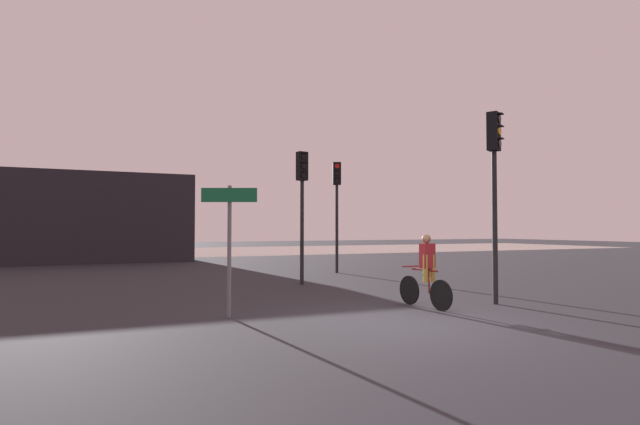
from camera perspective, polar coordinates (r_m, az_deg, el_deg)
ground_plane at (r=9.45m, az=9.60°, el=-12.48°), size 120.00×120.00×0.00m
water_strip at (r=39.20m, az=-16.13°, el=-4.35°), size 80.00×16.00×0.01m
distant_building at (r=28.91m, az=-27.68°, el=-0.54°), size 13.09×4.00×4.62m
traffic_light_near_right at (r=12.37m, az=19.30°, el=4.55°), size 0.40×0.42×4.47m
traffic_light_far_right at (r=19.87m, az=1.93°, el=1.92°), size 0.38×0.40×4.40m
traffic_light_center at (r=15.64m, az=-2.06°, el=2.38°), size 0.35×0.37×4.16m
direction_sign_post at (r=10.00m, az=-10.33°, el=-2.12°), size 1.02×0.46×2.60m
cyclist at (r=11.31m, az=12.05°, el=-6.52°), size 0.46×1.71×1.62m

